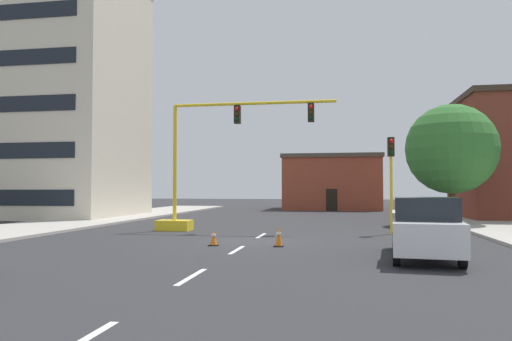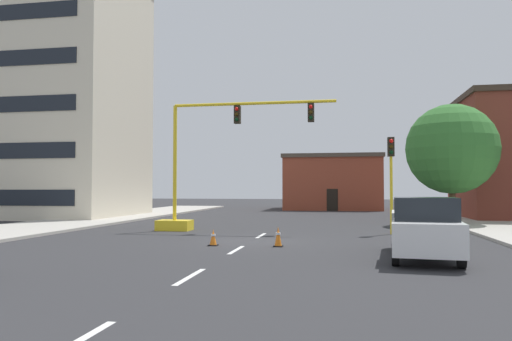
{
  "view_description": "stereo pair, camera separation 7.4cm",
  "coord_description": "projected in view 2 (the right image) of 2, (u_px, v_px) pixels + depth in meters",
  "views": [
    {
      "loc": [
        3.82,
        -20.63,
        2.28
      ],
      "look_at": [
        -0.7,
        5.03,
        3.22
      ],
      "focal_mm": 34.23,
      "sensor_mm": 36.0,
      "label": 1
    },
    {
      "loc": [
        3.89,
        -20.62,
        2.28
      ],
      "look_at": [
        -0.7,
        5.03,
        3.22
      ],
      "focal_mm": 34.23,
      "sensor_mm": 36.0,
      "label": 2
    }
  ],
  "objects": [
    {
      "name": "lane_stripe_seg_1",
      "position": [
        190.0,
        277.0,
        12.53
      ],
      "size": [
        0.16,
        2.4,
        0.01
      ],
      "primitive_type": "cube",
      "color": "silver",
      "rests_on": "ground_plane"
    },
    {
      "name": "ground_plane",
      "position": [
        251.0,
        241.0,
        20.89
      ],
      "size": [
        160.0,
        160.0,
        0.0
      ],
      "primitive_type": "plane",
      "color": "#2D2D30"
    },
    {
      "name": "lane_stripe_seg_2",
      "position": [
        236.0,
        250.0,
        17.94
      ],
      "size": [
        0.16,
        2.4,
        0.01
      ],
      "primitive_type": "cube",
      "color": "silver",
      "rests_on": "ground_plane"
    },
    {
      "name": "sidewalk_left",
      "position": [
        72.0,
        223.0,
        31.08
      ],
      "size": [
        6.0,
        56.0,
        0.14
      ],
      "primitive_type": "cube",
      "color": "#B2ADA3",
      "rests_on": "ground_plane"
    },
    {
      "name": "lane_stripe_seg_3",
      "position": [
        261.0,
        236.0,
        23.35
      ],
      "size": [
        0.16,
        2.4,
        0.01
      ],
      "primitive_type": "cube",
      "color": "silver",
      "rests_on": "ground_plane"
    },
    {
      "name": "traffic_cone_roadside_a",
      "position": [
        213.0,
        238.0,
        19.28
      ],
      "size": [
        0.36,
        0.36,
        0.65
      ],
      "color": "black",
      "rests_on": "ground_plane"
    },
    {
      "name": "traffic_signal_gantry",
      "position": [
        197.0,
        188.0,
        26.1
      ],
      "size": [
        9.55,
        1.2,
        6.83
      ],
      "color": "yellow",
      "rests_on": "ground_plane"
    },
    {
      "name": "traffic_cone_roadside_b",
      "position": [
        278.0,
        237.0,
        18.96
      ],
      "size": [
        0.36,
        0.36,
        0.79
      ],
      "color": "black",
      "rests_on": "ground_plane"
    },
    {
      "name": "building_brick_center",
      "position": [
        333.0,
        182.0,
        52.91
      ],
      "size": [
        10.28,
        9.35,
        5.78
      ],
      "color": "brown",
      "rests_on": "ground_plane"
    },
    {
      "name": "pickup_truck_white",
      "position": [
        424.0,
        228.0,
        15.79
      ],
      "size": [
        2.51,
        5.57,
        1.99
      ],
      "color": "white",
      "rests_on": "ground_plane"
    },
    {
      "name": "tree_right_mid",
      "position": [
        452.0,
        149.0,
        29.78
      ],
      "size": [
        5.49,
        5.49,
        7.42
      ],
      "color": "#4C3823",
      "rests_on": "ground_plane"
    },
    {
      "name": "building_tall_left",
      "position": [
        48.0,
        94.0,
        39.3
      ],
      "size": [
        14.02,
        10.98,
        19.76
      ],
      "color": "beige",
      "rests_on": "ground_plane"
    },
    {
      "name": "traffic_light_pole_right",
      "position": [
        391.0,
        163.0,
        24.12
      ],
      "size": [
        0.32,
        0.47,
        4.8
      ],
      "color": "yellow",
      "rests_on": "ground_plane"
    }
  ]
}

